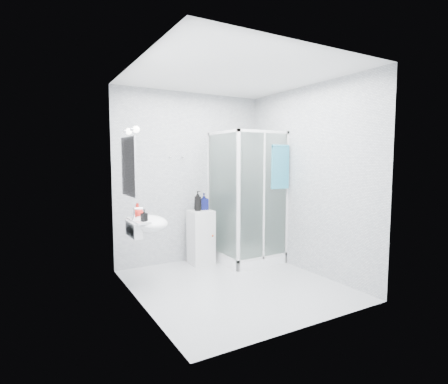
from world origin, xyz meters
TOP-DOWN VIEW (x-y plane):
  - room at (0.00, 0.00)m, footprint 2.40×2.60m
  - shower_enclosure at (0.67, 0.77)m, footprint 0.90×0.95m
  - wall_basin at (-0.99, 0.45)m, footprint 0.46×0.56m
  - mirror at (-1.19, 0.45)m, footprint 0.02×0.60m
  - vanity_lights at (-1.14, 0.45)m, footprint 0.10×0.40m
  - wall_hooks at (-0.25, 1.26)m, footprint 0.23×0.06m
  - storage_cabinet at (0.04, 1.04)m, footprint 0.34×0.36m
  - hand_towel at (1.01, 0.36)m, footprint 0.30×0.04m
  - shampoo_bottle_a at (-0.01, 1.04)m, footprint 0.15×0.15m
  - shampoo_bottle_b at (0.12, 1.09)m, footprint 0.13×0.13m
  - soap_dispenser_orange at (-1.05, 0.59)m, footprint 0.14×0.14m
  - soap_dispenser_black at (-1.06, 0.29)m, footprint 0.08×0.08m

SIDE VIEW (x-z plane):
  - storage_cabinet at x=0.04m, z-range 0.00..0.81m
  - shower_enclosure at x=0.67m, z-range -0.55..1.45m
  - wall_basin at x=-0.99m, z-range 0.62..0.97m
  - soap_dispenser_black at x=-1.06m, z-range 0.86..1.00m
  - shampoo_bottle_b at x=0.12m, z-range 0.81..1.07m
  - soap_dispenser_orange at x=-1.05m, z-range 0.86..1.05m
  - shampoo_bottle_a at x=-0.01m, z-range 0.81..1.12m
  - room at x=0.00m, z-range 0.00..2.60m
  - hand_towel at x=1.01m, z-range 1.17..1.81m
  - mirror at x=-1.19m, z-range 1.15..1.85m
  - wall_hooks at x=-0.25m, z-range 1.60..1.64m
  - vanity_lights at x=-1.14m, z-range 1.88..1.96m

